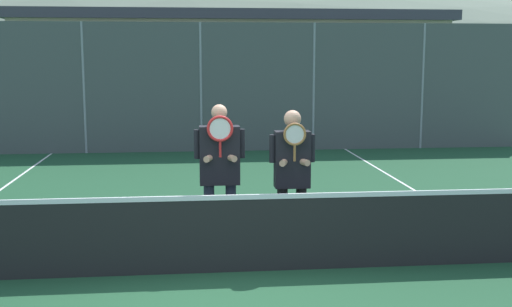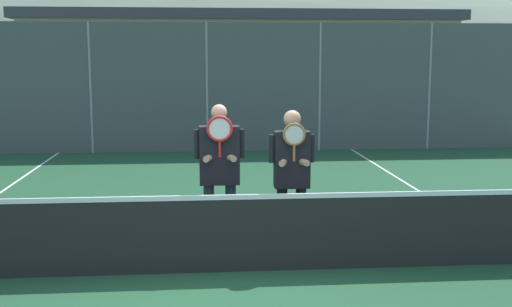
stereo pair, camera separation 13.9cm
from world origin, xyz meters
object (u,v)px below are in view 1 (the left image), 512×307
object	(u,v)px
car_center	(371,107)
car_far_left	(38,108)
player_leftmost	(220,168)
car_left_of_center	(210,110)
player_center_left	(292,172)

from	to	relation	value
car_center	car_far_left	bearing A→B (deg)	179.56
player_leftmost	car_left_of_center	bearing A→B (deg)	88.65
player_center_left	car_center	distance (m)	12.38
player_leftmost	car_far_left	size ratio (longest dim) A/B	0.41
player_center_left	car_far_left	bearing A→B (deg)	115.73
player_center_left	car_far_left	xyz separation A→B (m)	(-5.63, 11.68, -0.12)
car_far_left	car_center	world-z (taller)	car_far_left
player_leftmost	car_far_left	xyz separation A→B (m)	(-4.76, 11.55, -0.16)
car_far_left	player_leftmost	bearing A→B (deg)	-67.62
player_leftmost	player_center_left	bearing A→B (deg)	-8.29
car_center	player_leftmost	bearing A→B (deg)	-114.35
player_center_left	car_left_of_center	xyz separation A→B (m)	(-0.60, 11.57, -0.21)
car_far_left	car_left_of_center	bearing A→B (deg)	-1.22
player_leftmost	car_center	size ratio (longest dim) A/B	0.43
player_center_left	car_far_left	distance (m)	12.97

